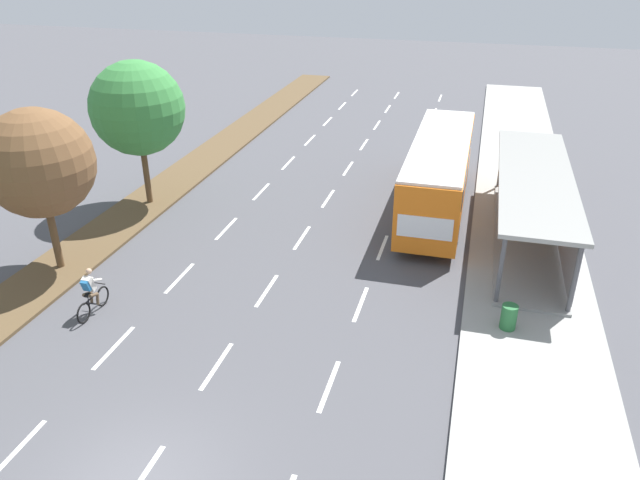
# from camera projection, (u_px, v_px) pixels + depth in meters

# --- Properties ---
(median_strip) EXTENTS (2.60, 52.00, 0.12)m
(median_strip) POSITION_uv_depth(u_px,v_px,m) (191.00, 170.00, 33.41)
(median_strip) COLOR brown
(median_strip) RESTS_ON ground
(sidewalk_right) EXTENTS (4.50, 52.00, 0.15)m
(sidewalk_right) POSITION_uv_depth(u_px,v_px,m) (522.00, 202.00, 29.32)
(sidewalk_right) COLOR #9E9E99
(sidewalk_right) RESTS_ON ground
(lane_divider_left) EXTENTS (0.14, 47.24, 0.01)m
(lane_divider_left) POSITION_uv_depth(u_px,v_px,m) (261.00, 192.00, 30.70)
(lane_divider_left) COLOR white
(lane_divider_left) RESTS_ON ground
(lane_divider_center) EXTENTS (0.14, 47.24, 0.01)m
(lane_divider_center) POSITION_uv_depth(u_px,v_px,m) (328.00, 199.00, 29.88)
(lane_divider_center) COLOR white
(lane_divider_center) RESTS_ON ground
(lane_divider_right) EXTENTS (0.14, 47.24, 0.01)m
(lane_divider_right) POSITION_uv_depth(u_px,v_px,m) (399.00, 206.00, 29.07)
(lane_divider_right) COLOR white
(lane_divider_right) RESTS_ON ground
(bus_shelter) EXTENTS (2.90, 12.15, 2.86)m
(bus_shelter) POSITION_uv_depth(u_px,v_px,m) (539.00, 201.00, 24.83)
(bus_shelter) COLOR gray
(bus_shelter) RESTS_ON sidewalk_right
(bus) EXTENTS (2.54, 11.29, 3.37)m
(bus) POSITION_uv_depth(u_px,v_px,m) (439.00, 168.00, 27.74)
(bus) COLOR orange
(bus) RESTS_ON ground
(cyclist) EXTENTS (0.46, 1.82, 1.71)m
(cyclist) POSITION_uv_depth(u_px,v_px,m) (91.00, 294.00, 20.44)
(cyclist) COLOR black
(cyclist) RESTS_ON ground
(median_tree_second) EXTENTS (3.98, 3.98, 6.19)m
(median_tree_second) POSITION_uv_depth(u_px,v_px,m) (38.00, 163.00, 21.66)
(median_tree_second) COLOR brown
(median_tree_second) RESTS_ON median_strip
(median_tree_third) EXTENTS (4.25, 4.25, 6.68)m
(median_tree_third) POSITION_uv_depth(u_px,v_px,m) (137.00, 108.00, 27.21)
(median_tree_third) COLOR brown
(median_tree_third) RESTS_ON median_strip
(trash_bin) EXTENTS (0.52, 0.52, 0.85)m
(trash_bin) POSITION_uv_depth(u_px,v_px,m) (509.00, 317.00, 19.58)
(trash_bin) COLOR #286B38
(trash_bin) RESTS_ON sidewalk_right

